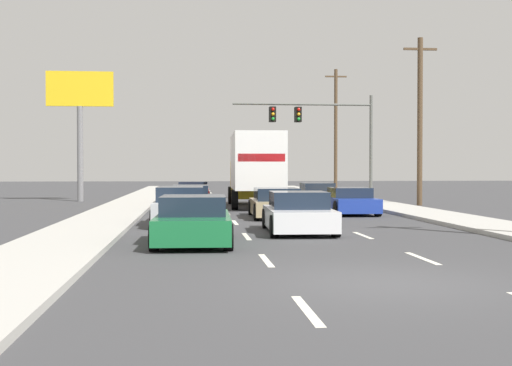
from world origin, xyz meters
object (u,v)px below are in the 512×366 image
(car_red, at_px, (193,194))
(roadside_billboard, at_px, (80,109))
(car_silver, at_px, (181,207))
(utility_pole_mid, at_px, (420,119))
(box_truck, at_px, (255,166))
(car_black, at_px, (190,199))
(utility_pole_far, at_px, (336,129))
(car_tan, at_px, (276,204))
(car_orange, at_px, (317,194))
(car_blue, at_px, (349,202))
(car_green, at_px, (193,221))
(traffic_signal_mast, at_px, (314,122))
(car_white, at_px, (298,214))

(car_red, relative_size, roadside_billboard, 0.59)
(car_silver, relative_size, utility_pole_mid, 0.53)
(box_truck, bearing_deg, car_black, -133.96)
(car_black, relative_size, utility_pole_far, 0.44)
(car_black, height_order, utility_pole_far, utility_pole_far)
(car_red, distance_m, car_tan, 10.77)
(car_black, xyz_separation_m, car_orange, (6.91, 5.97, -0.03))
(car_tan, bearing_deg, car_blue, 28.55)
(car_black, relative_size, car_green, 1.00)
(roadside_billboard, bearing_deg, car_silver, -70.17)
(box_truck, height_order, car_orange, box_truck)
(car_orange, bearing_deg, roadside_billboard, 161.31)
(traffic_signal_mast, bearing_deg, car_white, -101.70)
(car_red, xyz_separation_m, car_silver, (-0.48, -13.18, 0.03))
(car_white, bearing_deg, car_red, 100.78)
(car_silver, height_order, car_blue, car_silver)
(traffic_signal_mast, bearing_deg, car_red, -146.50)
(car_white, bearing_deg, box_truck, 90.06)
(car_green, relative_size, utility_pole_far, 0.44)
(car_blue, height_order, utility_pole_mid, utility_pole_mid)
(car_black, height_order, car_green, car_green)
(car_red, height_order, car_green, car_red)
(car_tan, height_order, traffic_signal_mast, traffic_signal_mast)
(car_red, xyz_separation_m, car_orange, (6.76, -0.43, -0.05))
(car_blue, relative_size, roadside_billboard, 0.56)
(car_white, height_order, roadside_billboard, roadside_billboard)
(car_tan, height_order, car_orange, car_tan)
(roadside_billboard, bearing_deg, traffic_signal_mast, 3.57)
(car_tan, distance_m, utility_pole_mid, 12.54)
(car_black, distance_m, box_truck, 4.96)
(car_tan, distance_m, car_white, 6.22)
(car_red, bearing_deg, utility_pole_mid, -10.43)
(traffic_signal_mast, bearing_deg, utility_pole_far, 71.74)
(car_green, distance_m, utility_pole_mid, 21.13)
(car_black, xyz_separation_m, traffic_signal_mast, (7.74, 11.43, 4.33))
(utility_pole_mid, bearing_deg, box_truck, -174.80)
(car_silver, xyz_separation_m, car_white, (3.62, -3.31, -0.05))
(box_truck, relative_size, utility_pole_mid, 0.92)
(box_truck, xyz_separation_m, utility_pole_mid, (8.83, 0.80, 2.49))
(car_tan, distance_m, car_orange, 10.45)
(car_blue, bearing_deg, box_truck, 122.98)
(car_white, bearing_deg, utility_pole_far, 75.80)
(box_truck, relative_size, car_white, 1.98)
(car_green, relative_size, roadside_billboard, 0.58)
(car_black, bearing_deg, roadside_billboard, 121.95)
(car_silver, height_order, box_truck, box_truck)
(box_truck, height_order, car_tan, box_truck)
(car_tan, bearing_deg, car_black, 131.19)
(car_blue, bearing_deg, roadside_billboard, 136.78)
(roadside_billboard, bearing_deg, car_orange, -18.69)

